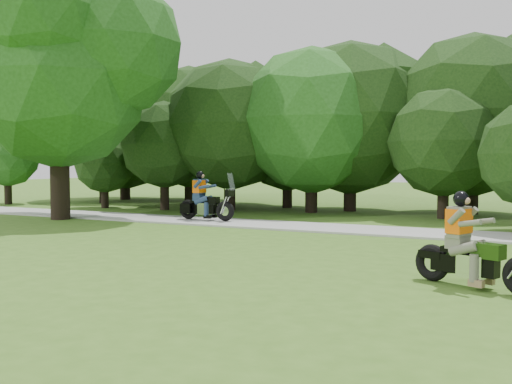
% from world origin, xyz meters
% --- Properties ---
extents(ground, '(100.00, 100.00, 0.00)m').
position_xyz_m(ground, '(0.00, 0.00, 0.00)').
color(ground, '#3D641C').
rests_on(ground, ground).
extents(walkway, '(60.00, 2.20, 0.06)m').
position_xyz_m(walkway, '(0.00, 8.00, 0.03)').
color(walkway, gray).
rests_on(walkway, ground).
extents(tree_line, '(40.77, 12.44, 7.73)m').
position_xyz_m(tree_line, '(-1.86, 14.60, 3.66)').
color(tree_line, black).
rests_on(tree_line, ground).
extents(big_tree_west, '(8.64, 6.56, 9.96)m').
position_xyz_m(big_tree_west, '(-10.54, 6.85, 5.76)').
color(big_tree_west, black).
rests_on(big_tree_west, ground).
extents(chopper_motorcycle, '(2.14, 1.20, 1.58)m').
position_xyz_m(chopper_motorcycle, '(3.97, 1.23, 0.58)').
color(chopper_motorcycle, black).
rests_on(chopper_motorcycle, ground).
extents(touring_motorcycle, '(2.22, 0.65, 1.69)m').
position_xyz_m(touring_motorcycle, '(-5.46, 8.10, 0.67)').
color(touring_motorcycle, black).
rests_on(touring_motorcycle, walkway).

